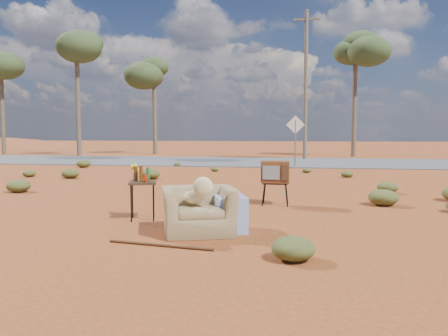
# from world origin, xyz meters

# --- Properties ---
(ground) EXTENTS (140.00, 140.00, 0.00)m
(ground) POSITION_xyz_m (0.00, 0.00, 0.00)
(ground) COLOR #95491D
(ground) RESTS_ON ground
(highway) EXTENTS (140.00, 7.00, 0.04)m
(highway) POSITION_xyz_m (0.00, 15.00, 0.02)
(highway) COLOR #565659
(highway) RESTS_ON ground
(armchair) EXTENTS (1.33, 1.12, 0.90)m
(armchair) POSITION_xyz_m (0.24, -0.53, 0.42)
(armchair) COLOR olive
(armchair) RESTS_ON ground
(tv_unit) EXTENTS (0.56, 0.46, 0.89)m
(tv_unit) POSITION_xyz_m (1.14, 2.10, 0.66)
(tv_unit) COLOR black
(tv_unit) RESTS_ON ground
(side_table) EXTENTS (0.56, 0.56, 0.92)m
(side_table) POSITION_xyz_m (-1.02, 0.25, 0.67)
(side_table) COLOR #372614
(side_table) RESTS_ON ground
(rusty_bar) EXTENTS (1.45, 0.26, 0.04)m
(rusty_bar) POSITION_xyz_m (-0.17, -1.40, 0.02)
(rusty_bar) COLOR #4E2B15
(rusty_bar) RESTS_ON ground
(road_sign) EXTENTS (0.78, 0.06, 2.19)m
(road_sign) POSITION_xyz_m (1.50, 12.00, 1.50)
(road_sign) COLOR brown
(road_sign) RESTS_ON ground
(eucalyptus_far_left) EXTENTS (3.20, 3.20, 7.10)m
(eucalyptus_far_left) POSITION_xyz_m (-18.00, 20.00, 5.94)
(eucalyptus_far_left) COLOR brown
(eucalyptus_far_left) RESTS_ON ground
(eucalyptus_left) EXTENTS (3.20, 3.20, 8.10)m
(eucalyptus_left) POSITION_xyz_m (-12.00, 19.00, 6.92)
(eucalyptus_left) COLOR brown
(eucalyptus_left) RESTS_ON ground
(eucalyptus_near_left) EXTENTS (3.20, 3.20, 6.60)m
(eucalyptus_near_left) POSITION_xyz_m (-8.00, 22.00, 5.45)
(eucalyptus_near_left) COLOR brown
(eucalyptus_near_left) RESTS_ON ground
(eucalyptus_center) EXTENTS (3.20, 3.20, 7.60)m
(eucalyptus_center) POSITION_xyz_m (5.00, 21.00, 6.43)
(eucalyptus_center) COLOR brown
(eucalyptus_center) RESTS_ON ground
(utility_pole_center) EXTENTS (1.40, 0.20, 8.00)m
(utility_pole_center) POSITION_xyz_m (2.00, 17.50, 4.15)
(utility_pole_center) COLOR brown
(utility_pole_center) RESTS_ON ground
(scrub_patch) EXTENTS (17.49, 8.07, 0.33)m
(scrub_patch) POSITION_xyz_m (-0.82, 4.41, 0.14)
(scrub_patch) COLOR #4B5123
(scrub_patch) RESTS_ON ground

